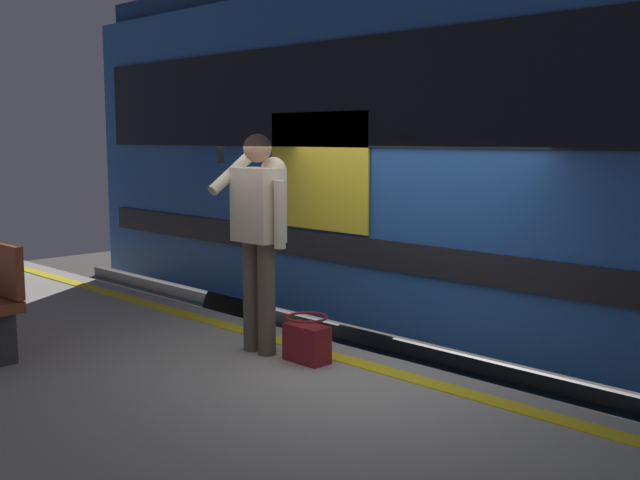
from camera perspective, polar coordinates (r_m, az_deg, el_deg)
ground_plane at (r=6.38m, az=4.30°, el=-16.05°), size 23.41×23.41×0.00m
safety_line at (r=5.87m, az=2.44°, el=-9.03°), size 13.78×0.16×0.01m
track_rail_near at (r=7.15m, az=10.15°, el=-12.79°), size 18.27×0.08×0.16m
track_rail_far at (r=8.31m, az=15.95°, el=-10.04°), size 18.27×0.08×0.16m
train_carriage at (r=6.83m, az=21.10°, el=6.78°), size 11.34×3.00×3.96m
passenger at (r=5.94m, az=-4.56°, el=1.16°), size 0.57×0.55×1.72m
handbag at (r=5.82m, az=-0.99°, el=-7.53°), size 0.36×0.32×0.36m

